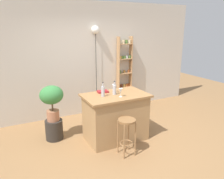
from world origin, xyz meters
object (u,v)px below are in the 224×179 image
bottle_olive_oil (103,91)px  wine_glass_left (121,91)px  pendant_globe_light (95,31)px  wine_glass_center (114,87)px  potted_plant (52,98)px  bottle_wine_red (114,89)px  cookbook (103,92)px  spice_shelf (124,72)px  bar_stool (127,129)px  plant_stool (54,130)px

bottle_olive_oil → wine_glass_left: bearing=-31.3°
pendant_globe_light → wine_glass_center: bearing=-98.7°
pendant_globe_light → potted_plant: bearing=-143.8°
bottle_wine_red → cookbook: 0.28m
potted_plant → cookbook: 1.00m
wine_glass_left → cookbook: size_ratio=0.78×
bottle_wine_red → wine_glass_left: 0.19m
spice_shelf → potted_plant: bearing=-156.2°
bottle_wine_red → wine_glass_left: (0.03, -0.19, 0.02)m
bottle_olive_oil → spice_shelf: bearing=48.3°
potted_plant → wine_glass_center: size_ratio=4.36×
bar_stool → plant_stool: bar_stool is taller
wine_glass_center → cookbook: size_ratio=0.78×
bar_stool → plant_stool: bearing=131.3°
cookbook → pendant_globe_light: size_ratio=0.09×
wine_glass_center → cookbook: (-0.20, 0.09, -0.10)m
bottle_olive_oil → bottle_wine_red: size_ratio=1.03×
plant_stool → wine_glass_center: (1.16, -0.38, 0.85)m
spice_shelf → wine_glass_left: (-1.05, -1.67, 0.04)m
bottle_wine_red → pendant_globe_light: pendant_globe_light is taller
potted_plant → wine_glass_left: bearing=-32.0°
spice_shelf → pendant_globe_light: size_ratio=0.88×
wine_glass_center → pendant_globe_light: (0.21, 1.38, 1.03)m
potted_plant → cookbook: potted_plant is taller
bar_stool → plant_stool: 1.56m
pendant_globe_light → bottle_wine_red: bearing=-100.1°
bottle_olive_oil → wine_glass_center: (0.31, 0.15, 0.01)m
potted_plant → bottle_olive_oil: 1.01m
spice_shelf → wine_glass_center: (-1.02, -1.34, 0.04)m
cookbook → pendant_globe_light: (0.41, 1.29, 1.13)m
bottle_olive_oil → wine_glass_center: size_ratio=1.67×
bar_stool → pendant_globe_light: 2.70m
bar_stool → bottle_wine_red: bottle_wine_red is taller
cookbook → pendant_globe_light: bearing=79.8°
bar_stool → wine_glass_left: (0.12, 0.44, 0.56)m
bottle_wine_red → cookbook: (-0.14, 0.23, -0.08)m
bar_stool → pendant_globe_light: size_ratio=0.30×
plant_stool → pendant_globe_light: bearing=36.2°
spice_shelf → cookbook: (-1.23, -1.25, -0.06)m
bar_stool → bottle_olive_oil: 0.84m
bar_stool → bottle_wine_red: bearing=82.1°
cookbook → bottle_wine_red: bearing=-50.7°
potted_plant → cookbook: bearing=-16.9°
spice_shelf → wine_glass_left: 1.97m
spice_shelf → cookbook: bearing=-134.4°
spice_shelf → bottle_wine_red: bearing=-126.1°
spice_shelf → cookbook: spice_shelf is taller
plant_stool → wine_glass_left: bearing=-32.0°
spice_shelf → bottle_wine_red: size_ratio=7.31×
bar_stool → bottle_olive_oil: bearing=104.9°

